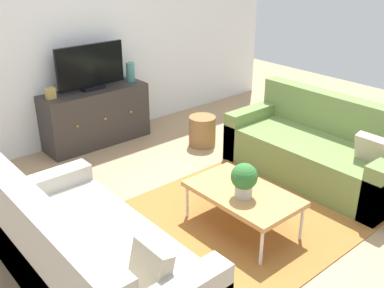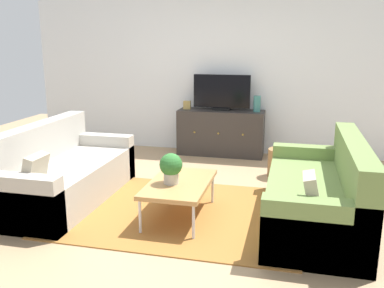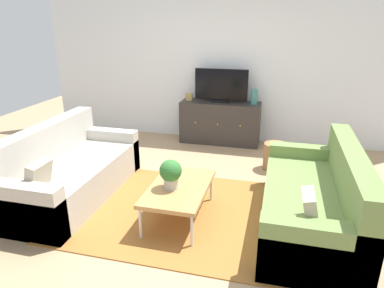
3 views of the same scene
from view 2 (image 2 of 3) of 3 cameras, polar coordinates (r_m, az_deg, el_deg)
The scene contains 12 objects.
ground_plane at distance 4.67m, azimuth -1.12°, elevation -8.54°, with size 10.00×10.00×0.00m, color tan.
wall_back at distance 6.83m, azimuth 4.37°, elevation 10.22°, with size 6.40×0.12×2.70m, color white.
area_rug at distance 4.54m, azimuth -1.61°, elevation -9.17°, with size 2.50×1.90×0.01m, color #9E662D.
couch_left_side at distance 5.03m, azimuth -17.57°, elevation -4.09°, with size 0.89×1.94×0.86m.
couch_right_side at distance 4.35m, azimuth 17.30°, elevation -6.89°, with size 0.89×1.94×0.86m.
coffee_table at distance 4.29m, azimuth -1.74°, elevation -5.53°, with size 0.60×0.99×0.38m.
potted_plant at distance 4.19m, azimuth -2.86°, elevation -3.13°, with size 0.23×0.23×0.31m.
tv_console at distance 6.69m, azimuth 3.93°, elevation 1.56°, with size 1.35×0.47×0.71m.
flat_screen_tv at distance 6.60m, azimuth 4.05°, elevation 6.95°, with size 0.89×0.16×0.55m.
glass_vase at distance 6.53m, azimuth 8.80°, elevation 5.41°, with size 0.11×0.11×0.25m, color teal.
mantel_clock at distance 6.73m, azimuth -0.67°, elevation 5.31°, with size 0.11×0.07×0.13m, color tan.
wicker_basket at distance 5.73m, azimuth 11.92°, elevation -2.54°, with size 0.34×0.34×0.38m, color olive.
Camera 2 is at (1.11, -4.17, 1.78)m, focal length 39.35 mm.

